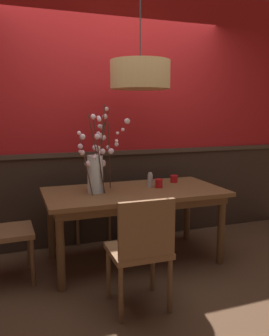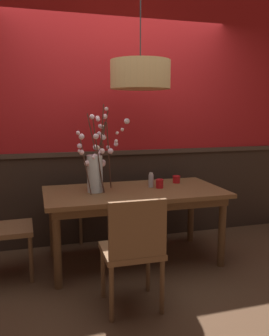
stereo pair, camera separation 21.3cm
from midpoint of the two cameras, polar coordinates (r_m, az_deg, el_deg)
ground_plane at (r=3.62m, az=-1.75°, el=-15.01°), size 24.00×24.00×0.00m
back_wall at (r=3.96m, az=-4.96°, el=8.20°), size 4.56×0.14×2.85m
dining_table at (r=3.41m, az=-1.80°, el=-5.00°), size 1.73×0.87×0.73m
chair_head_west_end at (r=3.29m, az=-23.00°, el=-8.54°), size 0.40×0.44×0.95m
chair_near_side_left at (r=2.62m, az=-1.27°, el=-12.88°), size 0.45×0.41×0.89m
chair_far_side_left at (r=4.17m, az=-9.23°, el=-4.24°), size 0.46×0.43×0.93m
chair_far_side_right at (r=4.27m, az=-2.14°, el=-3.95°), size 0.45×0.41×0.91m
vase_with_blossoms at (r=3.27m, az=-8.13°, el=0.14°), size 0.50×0.34×0.82m
candle_holder_nearer_center at (r=3.48m, az=2.28°, el=-2.53°), size 0.08×0.08×0.09m
candle_holder_nearer_edge at (r=3.75m, az=4.91°, el=-1.78°), size 0.08×0.08×0.08m
condiment_bottle at (r=3.51m, az=0.85°, el=-2.01°), size 0.05×0.05×0.15m
pendant_lamp at (r=3.34m, az=-0.95°, el=15.10°), size 0.56×0.56×1.15m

